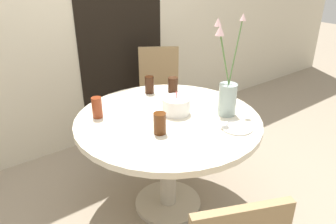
{
  "coord_description": "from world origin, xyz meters",
  "views": [
    {
      "loc": [
        -1.17,
        -1.53,
        1.69
      ],
      "look_at": [
        0.0,
        0.0,
        0.77
      ],
      "focal_mm": 35.0,
      "sensor_mm": 36.0,
      "label": 1
    }
  ],
  "objects_px": {
    "birthday_cake": "(176,106)",
    "side_plate": "(237,128)",
    "chair_right_flank": "(160,91)",
    "drink_glass_1": "(173,85)",
    "drink_glass_0": "(149,85)",
    "drink_glass_2": "(160,123)",
    "drink_glass_3": "(97,108)",
    "flower_vase": "(227,91)"
  },
  "relations": [
    {
      "from": "drink_glass_0",
      "to": "flower_vase",
      "type": "bearing_deg",
      "value": -72.47
    },
    {
      "from": "flower_vase",
      "to": "side_plate",
      "type": "xyz_separation_m",
      "value": [
        -0.1,
        -0.19,
        -0.16
      ]
    },
    {
      "from": "birthday_cake",
      "to": "drink_glass_1",
      "type": "bearing_deg",
      "value": 55.25
    },
    {
      "from": "drink_glass_2",
      "to": "drink_glass_3",
      "type": "relative_size",
      "value": 0.94
    },
    {
      "from": "chair_right_flank",
      "to": "drink_glass_3",
      "type": "bearing_deg",
      "value": -115.77
    },
    {
      "from": "flower_vase",
      "to": "side_plate",
      "type": "relative_size",
      "value": 3.34
    },
    {
      "from": "drink_glass_2",
      "to": "drink_glass_3",
      "type": "bearing_deg",
      "value": 115.26
    },
    {
      "from": "birthday_cake",
      "to": "drink_glass_0",
      "type": "distance_m",
      "value": 0.41
    },
    {
      "from": "flower_vase",
      "to": "drink_glass_0",
      "type": "bearing_deg",
      "value": 107.53
    },
    {
      "from": "side_plate",
      "to": "drink_glass_2",
      "type": "relative_size",
      "value": 1.45
    },
    {
      "from": "birthday_cake",
      "to": "side_plate",
      "type": "bearing_deg",
      "value": -68.07
    },
    {
      "from": "side_plate",
      "to": "drink_glass_2",
      "type": "bearing_deg",
      "value": 149.73
    },
    {
      "from": "chair_right_flank",
      "to": "drink_glass_1",
      "type": "distance_m",
      "value": 0.62
    },
    {
      "from": "birthday_cake",
      "to": "drink_glass_2",
      "type": "bearing_deg",
      "value": -147.6
    },
    {
      "from": "drink_glass_3",
      "to": "side_plate",
      "type": "bearing_deg",
      "value": -47.29
    },
    {
      "from": "drink_glass_1",
      "to": "drink_glass_3",
      "type": "height_order",
      "value": "drink_glass_3"
    },
    {
      "from": "birthday_cake",
      "to": "drink_glass_3",
      "type": "distance_m",
      "value": 0.52
    },
    {
      "from": "flower_vase",
      "to": "side_plate",
      "type": "distance_m",
      "value": 0.27
    },
    {
      "from": "drink_glass_1",
      "to": "drink_glass_2",
      "type": "distance_m",
      "value": 0.67
    },
    {
      "from": "chair_right_flank",
      "to": "birthday_cake",
      "type": "distance_m",
      "value": 0.97
    },
    {
      "from": "drink_glass_2",
      "to": "drink_glass_0",
      "type": "bearing_deg",
      "value": 61.12
    },
    {
      "from": "drink_glass_0",
      "to": "drink_glass_2",
      "type": "bearing_deg",
      "value": -118.88
    },
    {
      "from": "chair_right_flank",
      "to": "drink_glass_3",
      "type": "distance_m",
      "value": 1.09
    },
    {
      "from": "birthday_cake",
      "to": "side_plate",
      "type": "distance_m",
      "value": 0.43
    },
    {
      "from": "birthday_cake",
      "to": "side_plate",
      "type": "relative_size",
      "value": 0.98
    },
    {
      "from": "flower_vase",
      "to": "drink_glass_1",
      "type": "relative_size",
      "value": 5.45
    },
    {
      "from": "chair_right_flank",
      "to": "drink_glass_2",
      "type": "distance_m",
      "value": 1.23
    },
    {
      "from": "drink_glass_0",
      "to": "drink_glass_1",
      "type": "bearing_deg",
      "value": -30.77
    },
    {
      "from": "chair_right_flank",
      "to": "flower_vase",
      "type": "xyz_separation_m",
      "value": [
        -0.19,
        -1.03,
        0.37
      ]
    },
    {
      "from": "drink_glass_0",
      "to": "birthday_cake",
      "type": "bearing_deg",
      "value": -98.6
    },
    {
      "from": "drink_glass_3",
      "to": "drink_glass_0",
      "type": "bearing_deg",
      "value": 15.9
    },
    {
      "from": "birthday_cake",
      "to": "flower_vase",
      "type": "bearing_deg",
      "value": -39.24
    },
    {
      "from": "side_plate",
      "to": "drink_glass_0",
      "type": "xyz_separation_m",
      "value": [
        -0.1,
        0.81,
        0.06
      ]
    },
    {
      "from": "birthday_cake",
      "to": "drink_glass_1",
      "type": "distance_m",
      "value": 0.38
    },
    {
      "from": "drink_glass_0",
      "to": "drink_glass_2",
      "type": "xyz_separation_m",
      "value": [
        -0.31,
        -0.57,
        -0.0
      ]
    },
    {
      "from": "drink_glass_0",
      "to": "drink_glass_1",
      "type": "distance_m",
      "value": 0.18
    },
    {
      "from": "drink_glass_0",
      "to": "chair_right_flank",
      "type": "bearing_deg",
      "value": 46.48
    },
    {
      "from": "flower_vase",
      "to": "drink_glass_3",
      "type": "xyz_separation_m",
      "value": [
        -0.71,
        0.47,
        -0.1
      ]
    },
    {
      "from": "chair_right_flank",
      "to": "drink_glass_3",
      "type": "height_order",
      "value": "chair_right_flank"
    },
    {
      "from": "flower_vase",
      "to": "birthday_cake",
      "type": "bearing_deg",
      "value": 140.76
    },
    {
      "from": "drink_glass_0",
      "to": "drink_glass_3",
      "type": "relative_size",
      "value": 0.95
    },
    {
      "from": "flower_vase",
      "to": "drink_glass_3",
      "type": "height_order",
      "value": "flower_vase"
    }
  ]
}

